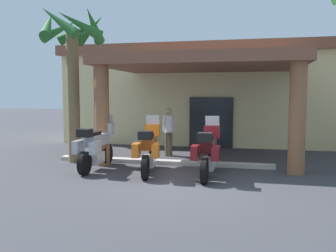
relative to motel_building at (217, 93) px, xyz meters
name	(u,v)px	position (x,y,z in m)	size (l,w,h in m)	color
ground_plane	(183,181)	(0.00, -8.56, -2.26)	(80.00, 80.00, 0.00)	#38383D
motel_building	(217,93)	(0.00, 0.00, 0.00)	(14.02, 10.42, 4.40)	beige
motorcycle_silver	(96,146)	(-2.78, -7.73, -1.56)	(0.70, 2.21, 1.61)	black
motorcycle_orange	(149,149)	(-1.10, -7.88, -1.56)	(0.82, 2.21, 1.61)	black
motorcycle_maroon	(208,152)	(0.57, -7.94, -1.56)	(0.70, 2.21, 1.61)	black
pedestrian	(169,128)	(-1.26, -4.82, -1.25)	(0.35, 0.45, 1.73)	brown
palm_tree_roadside	(73,51)	(-3.99, -6.68, 1.37)	(2.31, 2.29, 5.02)	brown
curb_strip	(162,162)	(-1.11, -6.36, -2.20)	(7.01, 0.36, 0.12)	#ADA89E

